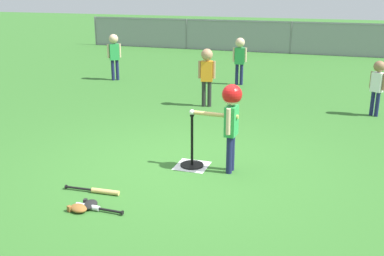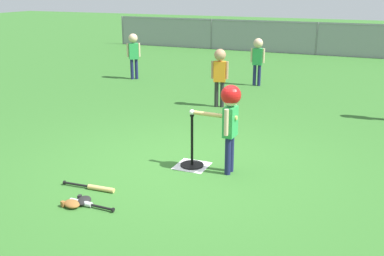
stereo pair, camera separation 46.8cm
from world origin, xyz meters
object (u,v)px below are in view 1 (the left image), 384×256
at_px(batter_child, 231,110).
at_px(fielder_deep_center, 207,70).
at_px(fielder_near_right, 240,55).
at_px(batting_tee, 192,158).
at_px(fielder_near_left, 114,51).
at_px(fielder_deep_right, 378,81).
at_px(baseball_on_tee, 192,112).
at_px(spare_bat_wood, 100,191).
at_px(glove_by_plate, 78,208).
at_px(glove_near_bats, 90,204).
at_px(spare_bat_silver, 93,207).

distance_m(batter_child, fielder_deep_center, 3.43).
bearing_deg(fielder_near_right, fielder_deep_center, -93.54).
bearing_deg(batting_tee, fielder_near_left, 127.52).
bearing_deg(batting_tee, fielder_near_right, 96.44).
xyz_separation_m(fielder_near_left, fielder_near_right, (3.20, 0.48, -0.02)).
xyz_separation_m(batting_tee, fielder_deep_right, (2.47, 3.51, 0.56)).
bearing_deg(fielder_near_right, batter_child, -78.10).
distance_m(fielder_near_left, fielder_deep_right, 6.46).
relative_size(baseball_on_tee, fielder_near_right, 0.06).
distance_m(fielder_near_right, spare_bat_wood, 6.67).
height_order(batter_child, glove_by_plate, batter_child).
bearing_deg(baseball_on_tee, glove_near_bats, -114.44).
bearing_deg(batter_child, fielder_near_left, 131.11).
bearing_deg(fielder_deep_center, batter_child, -67.76).
height_order(batter_child, glove_near_bats, batter_child).
distance_m(baseball_on_tee, spare_bat_silver, 1.85).
relative_size(batting_tee, fielder_deep_right, 0.70).
relative_size(fielder_deep_right, fielder_near_right, 0.91).
height_order(fielder_deep_right, fielder_near_right, fielder_near_right).
xyz_separation_m(spare_bat_wood, glove_near_bats, (0.08, -0.35, 0.01)).
bearing_deg(spare_bat_wood, fielder_deep_right, 55.30).
height_order(fielder_near_left, fielder_deep_right, fielder_near_left).
distance_m(batting_tee, batter_child, 0.91).
bearing_deg(baseball_on_tee, fielder_deep_right, 54.83).
bearing_deg(glove_near_bats, spare_bat_wood, 102.42).
bearing_deg(glove_by_plate, batter_child, 51.27).
height_order(batting_tee, glove_near_bats, batting_tee).
height_order(batting_tee, baseball_on_tee, baseball_on_tee).
bearing_deg(fielder_deep_center, fielder_near_right, 86.46).
bearing_deg(glove_by_plate, batting_tee, 65.04).
xyz_separation_m(batter_child, glove_near_bats, (-1.23, -1.51, -0.81)).
distance_m(spare_bat_wood, glove_near_bats, 0.36).
relative_size(batter_child, glove_near_bats, 4.64).
relative_size(spare_bat_wood, glove_near_bats, 2.77).
xyz_separation_m(batting_tee, fielder_near_right, (-0.62, 5.46, 0.63)).
bearing_deg(fielder_near_right, glove_near_bats, -90.64).
xyz_separation_m(batting_tee, baseball_on_tee, (0.00, 0.00, 0.65)).
bearing_deg(glove_by_plate, fielder_near_left, 114.74).
relative_size(batter_child, spare_bat_wood, 1.68).
distance_m(batting_tee, spare_bat_silver, 1.70).
distance_m(fielder_near_right, spare_bat_silver, 7.07).
bearing_deg(batter_child, fielder_deep_center, 112.24).
bearing_deg(spare_bat_silver, fielder_near_right, 89.88).
distance_m(fielder_deep_center, fielder_near_left, 3.56).
distance_m(batting_tee, baseball_on_tee, 0.65).
xyz_separation_m(spare_bat_silver, glove_by_plate, (-0.14, -0.07, 0.01)).
bearing_deg(fielder_deep_center, batting_tee, -76.47).
bearing_deg(spare_bat_silver, spare_bat_wood, 109.36).
xyz_separation_m(fielder_deep_right, glove_by_plate, (-3.24, -5.16, -0.64)).
relative_size(batting_tee, fielder_deep_center, 0.62).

